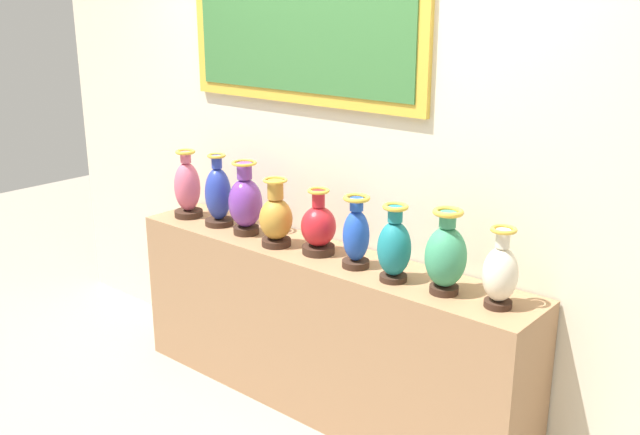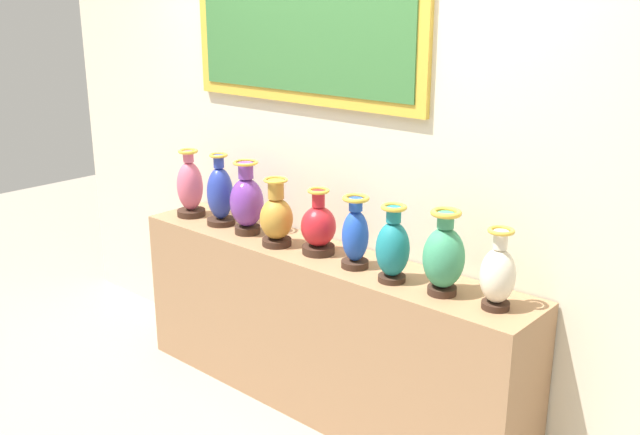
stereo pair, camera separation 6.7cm
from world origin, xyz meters
TOP-DOWN VIEW (x-y plane):
  - ground_plane at (0.00, 0.00)m, footprint 10.68×10.68m
  - display_shelf at (0.00, 0.00)m, footprint 2.27×0.39m
  - back_wall at (-0.01, 0.26)m, footprint 4.68×0.14m
  - vase_rose at (-0.96, -0.03)m, footprint 0.16×0.16m
  - vase_cobalt at (-0.71, -0.02)m, footprint 0.16×0.16m
  - vase_violet at (-0.49, -0.03)m, footprint 0.18×0.18m
  - vase_ochre at (-0.24, -0.06)m, footprint 0.17×0.17m
  - vase_crimson at (0.00, -0.01)m, footprint 0.17×0.17m
  - vase_sapphire at (0.25, -0.04)m, footprint 0.13×0.13m
  - vase_teal at (0.48, -0.06)m, footprint 0.15×0.15m
  - vase_jade at (0.72, -0.04)m, footprint 0.18×0.18m
  - vase_ivory at (0.96, -0.02)m, footprint 0.14×0.14m

SIDE VIEW (x-z plane):
  - ground_plane at x=0.00m, z-range 0.00..0.00m
  - display_shelf at x=0.00m, z-range 0.00..0.84m
  - vase_crimson at x=0.00m, z-range 0.81..1.14m
  - vase_ochre at x=-0.24m, z-range 0.81..1.16m
  - vase_ivory at x=0.96m, z-range 0.82..1.16m
  - vase_teal at x=0.48m, z-range 0.82..1.17m
  - vase_sapphire at x=0.25m, z-range 0.83..1.17m
  - vase_rose at x=-0.96m, z-range 0.82..1.20m
  - vase_jade at x=0.72m, z-range 0.82..1.19m
  - vase_cobalt at x=-0.71m, z-range 0.81..1.21m
  - vase_violet at x=-0.49m, z-range 0.82..1.21m
  - back_wall at x=-0.01m, z-range 0.01..3.12m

